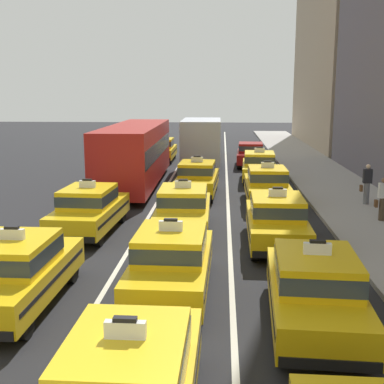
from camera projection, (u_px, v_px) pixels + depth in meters
The scene contains 19 objects.
lane_stripe_left_center at pixel (160, 198), 23.43m from camera, with size 0.14×80.00×0.01m, color silver.
lane_stripe_center_right at pixel (228, 199), 23.24m from camera, with size 0.14×80.00×0.01m, color silver.
sidewalk_curb at pixel (384, 228), 18.00m from camera, with size 4.00×90.00×0.15m, color #9E9993.
taxi_left_second at pixel (17, 271), 11.41m from camera, with size 1.87×4.58×1.96m.
taxi_left_third at pixel (89, 209), 17.48m from camera, with size 2.01×4.63×1.96m.
bus_left_fourth at pixel (136, 152), 26.19m from camera, with size 2.67×11.23×3.22m.
taxi_left_fifth at pixel (162, 149), 35.75m from camera, with size 1.84×4.57×1.96m.
taxi_center_second at pixel (172, 261), 12.10m from camera, with size 1.90×4.59×1.96m.
taxi_center_third at pixel (183, 209), 17.43m from camera, with size 1.87×4.58×1.96m.
taxi_center_fourth at pixel (197, 178), 23.74m from camera, with size 2.00×4.63×1.96m.
box_truck_center_fifth at pixel (202, 143), 31.18m from camera, with size 2.35×6.98×3.27m.
taxi_center_sixth at pixel (205, 145), 38.52m from camera, with size 1.85×4.57×1.96m.
taxi_right_second at pixel (315, 288), 10.38m from camera, with size 2.04×4.64×1.96m.
taxi_right_third at pixel (276, 220), 16.00m from camera, with size 1.89×4.59×1.96m.
taxi_right_fourth at pixel (267, 185), 22.00m from camera, with size 1.82×4.56×1.96m.
taxi_right_fifth at pixel (259, 166), 27.55m from camera, with size 2.02×4.64×1.96m.
sedan_right_sixth at pixel (251, 154), 33.38m from camera, with size 1.97×4.38×1.58m.
pedestrian_near_crosswalk at pixel (367, 184), 21.38m from camera, with size 0.47×0.24×1.73m.
pedestrian_by_storefront at pixel (383, 199), 18.62m from camera, with size 0.47×0.24×1.64m.
Camera 1 is at (1.31, -2.78, 4.90)m, focal length 46.60 mm.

